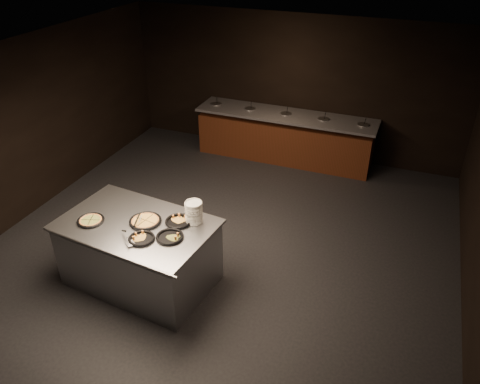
{
  "coord_description": "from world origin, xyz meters",
  "views": [
    {
      "loc": [
        2.41,
        -5.1,
        4.54
      ],
      "look_at": [
        0.29,
        0.3,
        1.05
      ],
      "focal_mm": 35.0,
      "sensor_mm": 36.0,
      "label": 1
    }
  ],
  "objects_px": {
    "serving_counter": "(140,254)",
    "plate_stack": "(194,212)",
    "pan_cheese_whole": "(145,221)",
    "pan_veggie_whole": "(91,220)"
  },
  "relations": [
    {
      "from": "plate_stack",
      "to": "serving_counter",
      "type": "bearing_deg",
      "value": -155.15
    },
    {
      "from": "plate_stack",
      "to": "pan_cheese_whole",
      "type": "relative_size",
      "value": 0.69
    },
    {
      "from": "pan_veggie_whole",
      "to": "pan_cheese_whole",
      "type": "xyz_separation_m",
      "value": [
        0.68,
        0.26,
        0.0
      ]
    },
    {
      "from": "plate_stack",
      "to": "pan_veggie_whole",
      "type": "xyz_separation_m",
      "value": [
        -1.29,
        -0.51,
        -0.13
      ]
    },
    {
      "from": "serving_counter",
      "to": "plate_stack",
      "type": "height_order",
      "value": "plate_stack"
    },
    {
      "from": "pan_cheese_whole",
      "to": "plate_stack",
      "type": "bearing_deg",
      "value": 22.83
    },
    {
      "from": "serving_counter",
      "to": "plate_stack",
      "type": "xyz_separation_m",
      "value": [
        0.71,
        0.33,
        0.66
      ]
    },
    {
      "from": "serving_counter",
      "to": "pan_veggie_whole",
      "type": "distance_m",
      "value": 0.81
    },
    {
      "from": "plate_stack",
      "to": "pan_veggie_whole",
      "type": "relative_size",
      "value": 0.82
    },
    {
      "from": "plate_stack",
      "to": "pan_cheese_whole",
      "type": "xyz_separation_m",
      "value": [
        -0.6,
        -0.25,
        -0.13
      ]
    }
  ]
}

